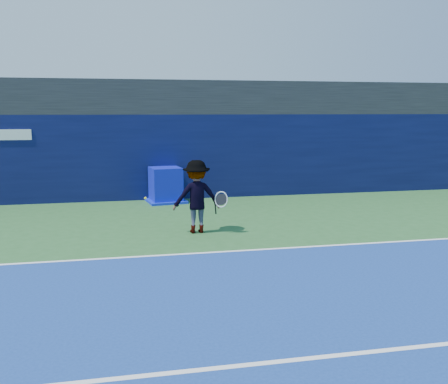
{
  "coord_description": "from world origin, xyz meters",
  "views": [
    {
      "loc": [
        -1.86,
        -7.6,
        3.14
      ],
      "look_at": [
        0.79,
        5.2,
        1.0
      ],
      "focal_mm": 40.0,
      "sensor_mm": 36.0,
      "label": 1
    }
  ],
  "objects": [
    {
      "name": "tennis_ball",
      "position": [
        -1.29,
        5.05,
        0.94
      ],
      "size": [
        0.06,
        0.06,
        0.06
      ],
      "color": "#D0D517",
      "rests_on": "ground"
    },
    {
      "name": "back_wall_assembly",
      "position": [
        -0.0,
        10.5,
        1.5
      ],
      "size": [
        36.0,
        1.03,
        3.0
      ],
      "color": "#0A0F3A",
      "rests_on": "ground"
    },
    {
      "name": "equipment_cart",
      "position": [
        -0.38,
        9.5,
        0.55
      ],
      "size": [
        1.43,
        1.43,
        1.21
      ],
      "color": "#0C13B4",
      "rests_on": "ground"
    },
    {
      "name": "tennis_player",
      "position": [
        0.02,
        4.96,
        0.94
      ],
      "size": [
        1.37,
        0.75,
        1.89
      ],
      "color": "white",
      "rests_on": "ground"
    },
    {
      "name": "service_line",
      "position": [
        0.0,
        -2.0,
        0.01
      ],
      "size": [
        24.0,
        0.1,
        0.01
      ],
      "primitive_type": "cube",
      "color": "white",
      "rests_on": "ground"
    },
    {
      "name": "baseline",
      "position": [
        0.0,
        3.0,
        0.01
      ],
      "size": [
        24.0,
        0.1,
        0.01
      ],
      "primitive_type": "cube",
      "color": "white",
      "rests_on": "ground"
    },
    {
      "name": "stadium_band",
      "position": [
        0.0,
        11.5,
        3.6
      ],
      "size": [
        36.0,
        3.0,
        1.2
      ],
      "primitive_type": "cube",
      "color": "black",
      "rests_on": "back_wall_assembly"
    },
    {
      "name": "ground",
      "position": [
        0.0,
        0.0,
        0.0
      ],
      "size": [
        80.0,
        80.0,
        0.0
      ],
      "primitive_type": "plane",
      "color": "#295C2A",
      "rests_on": "ground"
    }
  ]
}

